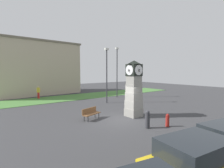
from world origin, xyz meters
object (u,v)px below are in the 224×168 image
object	(u,v)px
bollard_mid_row	(167,120)
bench	(91,113)
pedestrian_near_bench	(38,91)
car_near_tower	(198,161)
street_lamp_far_side	(107,71)
bollard_near_tower	(147,119)
street_lamp_near_road	(117,69)
clock_tower	(134,90)

from	to	relation	value
bollard_mid_row	bench	distance (m)	5.74
bench	pedestrian_near_bench	size ratio (longest dim) A/B	0.96
car_near_tower	street_lamp_far_side	distance (m)	15.60
bollard_near_tower	street_lamp_far_side	distance (m)	10.10
street_lamp_near_road	clock_tower	bearing A→B (deg)	-121.58
bollard_mid_row	car_near_tower	size ratio (longest dim) A/B	0.21
bollard_near_tower	street_lamp_near_road	bearing A→B (deg)	59.35
clock_tower	bollard_mid_row	world-z (taller)	clock_tower
clock_tower	street_lamp_near_road	bearing A→B (deg)	58.42
car_near_tower	clock_tower	bearing A→B (deg)	59.33
car_near_tower	street_lamp_far_side	bearing A→B (deg)	65.66
bollard_mid_row	street_lamp_far_side	distance (m)	10.39
car_near_tower	bench	distance (m)	9.10
bollard_mid_row	bench	xyz separation A→B (m)	(-3.25, 4.73, 0.08)
clock_tower	bollard_mid_row	size ratio (longest dim) A/B	5.27
bollard_near_tower	car_near_tower	bearing A→B (deg)	-122.37
pedestrian_near_bench	street_lamp_near_road	world-z (taller)	street_lamp_near_road
clock_tower	bollard_near_tower	world-z (taller)	clock_tower
street_lamp_far_side	street_lamp_near_road	bearing A→B (deg)	35.67
bollard_mid_row	bench	bearing A→B (deg)	124.51
clock_tower	car_near_tower	bearing A→B (deg)	-120.67
bollard_mid_row	street_lamp_near_road	world-z (taller)	street_lamp_near_road
bollard_near_tower	bollard_mid_row	distance (m)	1.48
car_near_tower	pedestrian_near_bench	world-z (taller)	pedestrian_near_bench
bench	pedestrian_near_bench	distance (m)	13.00
bollard_mid_row	car_near_tower	distance (m)	6.18
street_lamp_near_road	street_lamp_far_side	bearing A→B (deg)	-144.33
car_near_tower	bench	size ratio (longest dim) A/B	2.55
clock_tower	street_lamp_near_road	distance (m)	10.73
bollard_mid_row	street_lamp_near_road	bearing A→B (deg)	65.54
bollard_near_tower	car_near_tower	distance (m)	5.81
bench	street_lamp_near_road	world-z (taller)	street_lamp_near_road
bollard_near_tower	street_lamp_near_road	xyz separation A→B (m)	(6.97, 11.76, 3.44)
bollard_mid_row	bench	world-z (taller)	bench
street_lamp_far_side	bollard_mid_row	bearing A→B (deg)	-100.95
bollard_mid_row	street_lamp_far_side	world-z (taller)	street_lamp_far_side
bollard_near_tower	bollard_mid_row	xyz separation A→B (m)	(1.33, -0.62, -0.15)
bollard_mid_row	pedestrian_near_bench	bearing A→B (deg)	101.97
car_near_tower	street_lamp_near_road	distance (m)	19.74
bench	street_lamp_far_side	xyz separation A→B (m)	(5.13, 4.95, 3.19)
clock_tower	street_lamp_near_road	world-z (taller)	street_lamp_near_road
pedestrian_near_bench	bench	bearing A→B (deg)	-87.78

